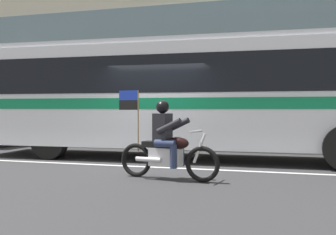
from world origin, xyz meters
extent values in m
plane|color=#2B2B2D|center=(0.00, 0.00, 0.00)|extent=(60.00, 60.00, 0.00)
cube|color=gray|center=(0.00, 5.10, 0.07)|extent=(28.00, 3.80, 0.15)
cube|color=silver|center=(0.00, -0.60, 0.00)|extent=(26.60, 0.14, 0.01)
cube|color=#4C606B|center=(0.00, 6.96, 5.12)|extent=(25.76, 0.10, 1.40)
cube|color=silver|center=(0.90, 1.20, 1.73)|extent=(13.00, 2.92, 2.70)
cube|color=black|center=(0.90, 1.20, 2.28)|extent=(11.96, 2.93, 0.96)
cube|color=#0F7247|center=(0.90, 1.20, 1.53)|extent=(12.74, 2.94, 0.28)
cube|color=#ADB1BA|center=(0.90, 1.20, 3.14)|extent=(12.73, 2.79, 0.16)
cylinder|color=black|center=(-3.11, 0.02, 0.52)|extent=(1.04, 0.30, 1.04)
torus|color=black|center=(1.65, -2.21, 0.34)|extent=(0.70, 0.20, 0.69)
torus|color=black|center=(0.22, -1.99, 0.34)|extent=(0.70, 0.20, 0.69)
cube|color=silver|center=(0.89, -2.09, 0.44)|extent=(0.68, 0.38, 0.36)
ellipsoid|color=black|center=(1.13, -2.13, 0.72)|extent=(0.52, 0.35, 0.24)
cube|color=black|center=(0.69, -2.06, 0.69)|extent=(0.59, 0.34, 0.12)
cylinder|color=silver|center=(1.59, -2.20, 0.65)|extent=(0.28, 0.10, 0.58)
cylinder|color=silver|center=(1.51, -2.19, 0.96)|extent=(0.14, 0.64, 0.04)
cylinder|color=silver|center=(0.57, -2.20, 0.39)|extent=(0.56, 0.17, 0.09)
cube|color=black|center=(0.82, -2.08, 1.02)|extent=(0.33, 0.40, 0.56)
sphere|color=black|center=(0.82, -2.08, 1.44)|extent=(0.26, 0.26, 0.26)
cylinder|color=#232D4C|center=(0.98, -1.92, 0.72)|extent=(0.44, 0.21, 0.15)
cylinder|color=#232D4C|center=(1.16, -1.95, 0.48)|extent=(0.13, 0.13, 0.46)
cylinder|color=#232D4C|center=(0.93, -2.28, 0.72)|extent=(0.44, 0.21, 0.15)
cylinder|color=#232D4C|center=(1.11, -2.31, 0.48)|extent=(0.13, 0.13, 0.46)
cylinder|color=black|center=(1.09, -1.92, 1.06)|extent=(0.53, 0.19, 0.32)
cylinder|color=black|center=(1.02, -2.32, 1.06)|extent=(0.53, 0.19, 0.32)
cylinder|color=olive|center=(0.27, -1.99, 1.15)|extent=(0.02, 0.02, 1.25)
cube|color=#1933A5|center=(0.04, -1.96, 1.68)|extent=(0.44, 0.09, 0.20)
cube|color=black|center=(0.04, -1.96, 1.47)|extent=(0.44, 0.09, 0.20)
cylinder|color=red|center=(-2.99, 3.71, 0.44)|extent=(0.22, 0.22, 0.58)
sphere|color=red|center=(-2.99, 3.71, 0.80)|extent=(0.20, 0.20, 0.20)
cylinder|color=red|center=(-2.99, 3.57, 0.47)|extent=(0.09, 0.10, 0.09)
camera|label=1|loc=(3.23, -9.81, 1.41)|focal=43.72mm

